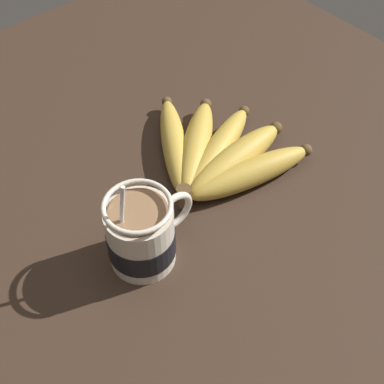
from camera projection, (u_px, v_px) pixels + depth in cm
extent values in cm
cube|color=#332319|center=(167.00, 255.00, 69.39)|extent=(117.68, 117.68, 3.50)
cylinder|color=beige|center=(141.00, 236.00, 63.66)|extent=(8.13, 8.13, 9.01)
cylinder|color=black|center=(141.00, 241.00, 64.38)|extent=(8.33, 8.33, 3.56)
torus|color=beige|center=(173.00, 212.00, 65.35)|extent=(5.78, 0.90, 5.78)
cylinder|color=#846042|center=(138.00, 212.00, 60.17)|extent=(6.93, 6.93, 0.40)
torus|color=beige|center=(137.00, 206.00, 59.36)|extent=(8.13, 8.13, 0.60)
cylinder|color=silver|center=(121.00, 229.00, 59.99)|extent=(2.55, 0.50, 13.04)
ellipsoid|color=silver|center=(133.00, 257.00, 65.34)|extent=(3.00, 2.00, 0.80)
cylinder|color=#4C381E|center=(184.00, 196.00, 69.88)|extent=(2.00, 2.00, 3.00)
ellipsoid|color=#B79338|center=(251.00, 173.00, 73.76)|extent=(19.22, 7.85, 3.97)
sphere|color=#4C381E|center=(306.00, 150.00, 76.66)|extent=(1.79, 1.79, 1.79)
ellipsoid|color=#B79338|center=(235.00, 160.00, 75.19)|extent=(18.72, 5.95, 4.28)
sphere|color=#4C381E|center=(276.00, 128.00, 79.48)|extent=(1.93, 1.93, 1.93)
ellipsoid|color=#B79338|center=(218.00, 150.00, 76.79)|extent=(19.13, 10.86, 3.74)
sphere|color=#4C381E|center=(244.00, 111.00, 82.37)|extent=(1.68, 1.68, 1.68)
ellipsoid|color=#B79338|center=(196.00, 146.00, 77.18)|extent=(16.89, 15.14, 4.02)
sphere|color=#4C381E|center=(206.00, 104.00, 83.20)|extent=(1.81, 1.81, 1.81)
ellipsoid|color=#B79338|center=(174.00, 145.00, 77.65)|extent=(13.49, 18.44, 3.57)
sphere|color=#4C381E|center=(167.00, 102.00, 83.96)|extent=(1.61, 1.61, 1.61)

